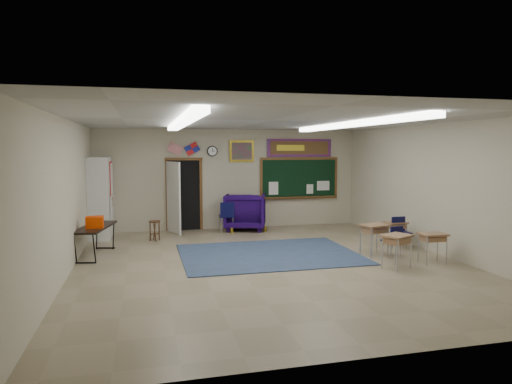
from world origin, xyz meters
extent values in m
plane|color=#84755B|center=(0.00, 0.00, 0.00)|extent=(9.00, 9.00, 0.00)
cube|color=#ADA58C|center=(0.00, 4.50, 1.50)|extent=(8.00, 0.04, 3.00)
cube|color=#ADA58C|center=(0.00, -4.50, 1.50)|extent=(8.00, 0.04, 3.00)
cube|color=#ADA58C|center=(-4.00, 0.00, 1.50)|extent=(0.04, 9.00, 3.00)
cube|color=#ADA58C|center=(4.00, 0.00, 1.50)|extent=(0.04, 9.00, 3.00)
cube|color=beige|center=(0.00, 0.00, 3.00)|extent=(8.00, 9.00, 0.04)
cube|color=navy|center=(0.20, 0.80, 0.01)|extent=(4.00, 3.00, 0.02)
cube|color=black|center=(-1.40, 4.49, 1.05)|extent=(0.95, 0.04, 2.10)
cube|color=silver|center=(-1.75, 4.05, 1.03)|extent=(0.35, 0.86, 2.05)
cube|color=brown|center=(2.20, 4.47, 1.50)|extent=(2.55, 0.05, 1.30)
cube|color=black|center=(2.20, 4.46, 1.50)|extent=(2.40, 0.03, 1.15)
cube|color=brown|center=(2.20, 4.41, 0.90)|extent=(2.40, 0.12, 0.04)
cube|color=red|center=(2.20, 4.47, 2.45)|extent=(2.10, 0.04, 0.55)
cube|color=brown|center=(2.20, 4.46, 2.45)|extent=(1.90, 0.03, 0.40)
cube|color=olive|center=(0.35, 4.47, 2.35)|extent=(0.75, 0.05, 0.65)
cube|color=#A51466|center=(0.35, 4.46, 2.35)|extent=(0.62, 0.03, 0.52)
cylinder|color=black|center=(-0.55, 4.47, 2.35)|extent=(0.32, 0.05, 0.32)
cylinder|color=white|center=(-0.55, 4.45, 2.35)|extent=(0.26, 0.02, 0.26)
cube|color=silver|center=(-3.72, 3.85, 1.10)|extent=(0.55, 1.25, 2.20)
imported|color=#170539|center=(0.38, 4.11, 0.55)|extent=(1.48, 1.50, 1.10)
cube|color=#9A6D48|center=(2.49, 0.12, 0.70)|extent=(0.69, 0.59, 0.04)
cube|color=brown|center=(2.49, 0.12, 0.60)|extent=(0.60, 0.50, 0.12)
cube|color=#9A6D48|center=(3.45, 0.85, 0.61)|extent=(0.54, 0.42, 0.03)
cube|color=brown|center=(3.45, 0.85, 0.52)|extent=(0.47, 0.36, 0.10)
cube|color=#9A6D48|center=(2.37, -1.02, 0.68)|extent=(0.72, 0.65, 0.04)
cube|color=brown|center=(2.37, -1.02, 0.58)|extent=(0.62, 0.56, 0.12)
cube|color=#9A6D48|center=(3.33, -0.82, 0.63)|extent=(0.56, 0.43, 0.04)
cube|color=brown|center=(3.33, -0.82, 0.54)|extent=(0.48, 0.36, 0.11)
cube|color=black|center=(-3.65, 1.64, 0.65)|extent=(0.87, 1.71, 0.05)
cube|color=#F23C04|center=(-3.63, 1.41, 0.80)|extent=(0.36, 0.27, 0.25)
cylinder|color=#4E2C17|center=(-2.31, 3.05, 0.51)|extent=(0.30, 0.30, 0.04)
torus|color=#4E2C17|center=(-2.31, 3.05, 0.18)|extent=(0.25, 0.25, 0.02)
camera|label=1|loc=(-2.56, -9.11, 2.42)|focal=32.00mm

